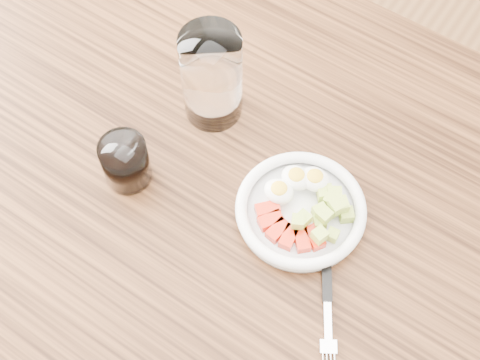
# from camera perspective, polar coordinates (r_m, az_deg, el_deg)

# --- Properties ---
(ground) EXTENTS (4.00, 4.00, 0.00)m
(ground) POSITION_cam_1_polar(r_m,az_deg,el_deg) (1.70, 0.09, -13.58)
(ground) COLOR brown
(ground) RESTS_ON ground
(dining_table) EXTENTS (1.50, 0.90, 0.77)m
(dining_table) POSITION_cam_1_polar(r_m,az_deg,el_deg) (1.07, 0.14, -4.03)
(dining_table) COLOR brown
(dining_table) RESTS_ON ground
(bowl) EXTENTS (0.19, 0.19, 0.05)m
(bowl) POSITION_cam_1_polar(r_m,az_deg,el_deg) (0.96, 5.26, -2.40)
(bowl) COLOR white
(bowl) RESTS_ON dining_table
(fork) EXTENTS (0.12, 0.18, 0.01)m
(fork) POSITION_cam_1_polar(r_m,az_deg,el_deg) (0.93, 7.43, -9.06)
(fork) COLOR black
(fork) RESTS_ON dining_table
(water_glass) EXTENTS (0.09, 0.09, 0.16)m
(water_glass) POSITION_cam_1_polar(r_m,az_deg,el_deg) (1.00, -2.43, 8.78)
(water_glass) COLOR white
(water_glass) RESTS_ON dining_table
(coffee_glass) EXTENTS (0.07, 0.07, 0.08)m
(coffee_glass) POSITION_cam_1_polar(r_m,az_deg,el_deg) (0.98, -9.74, 1.52)
(coffee_glass) COLOR white
(coffee_glass) RESTS_ON dining_table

